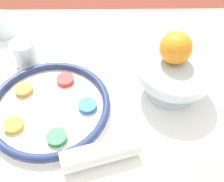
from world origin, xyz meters
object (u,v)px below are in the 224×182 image
seder_plate (50,106)px  fruit_stand (174,73)px  orange_fruit (176,48)px  napkin_roll (101,153)px  cup_mid (25,53)px  cup_near (1,25)px

seder_plate → fruit_stand: size_ratio=1.61×
orange_fruit → napkin_roll: (-0.19, -0.23, -0.12)m
orange_fruit → cup_mid: bearing=166.2°
napkin_roll → cup_near: size_ratio=2.42×
seder_plate → napkin_roll: bearing=-46.1°
seder_plate → orange_fruit: size_ratio=3.87×
cup_mid → cup_near: bearing=127.7°
orange_fruit → seder_plate: bearing=-165.4°
cup_near → seder_plate: bearing=-57.6°
seder_plate → cup_mid: 0.22m
orange_fruit → cup_near: (-0.54, 0.25, -0.10)m
seder_plate → cup_near: cup_near is taller
napkin_roll → cup_mid: (-0.24, 0.33, 0.01)m
seder_plate → napkin_roll: 0.20m
orange_fruit → cup_near: orange_fruit is taller
cup_mid → seder_plate: bearing=-62.2°
orange_fruit → cup_mid: 0.45m
seder_plate → cup_near: size_ratio=4.18×
cup_near → fruit_stand: bearing=-26.6°
cup_near → napkin_roll: bearing=-53.8°
fruit_stand → orange_fruit: size_ratio=2.40×
orange_fruit → cup_near: size_ratio=1.08×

